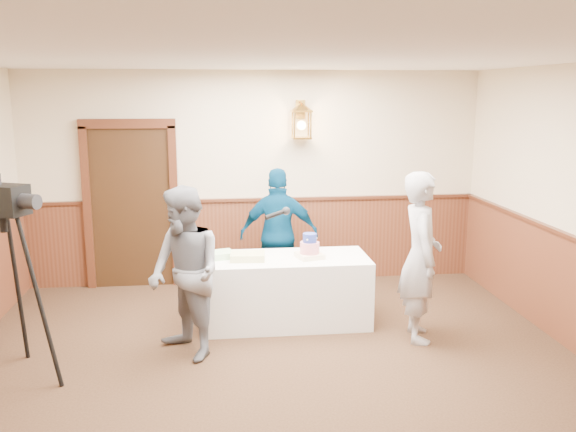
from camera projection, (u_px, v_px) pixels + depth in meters
name	position (u px, v px, depth m)	size (l,w,h in m)	color
ground	(283.00, 410.00, 4.92)	(7.00, 7.00, 0.00)	#311F13
room_shell	(270.00, 215.00, 5.05)	(6.02, 7.02, 2.81)	beige
display_table	(286.00, 290.00, 6.72)	(1.80, 0.80, 0.75)	white
tiered_cake	(310.00, 248.00, 6.60)	(0.32, 0.32, 0.27)	#FFECC6
sheet_cake_yellow	(248.00, 256.00, 6.54)	(0.36, 0.28, 0.07)	#E0D486
sheet_cake_green	(220.00, 255.00, 6.61)	(0.30, 0.24, 0.07)	#A5DF9D
interviewer	(185.00, 273.00, 5.77)	(1.55, 1.04, 1.66)	slate
baker	(420.00, 257.00, 6.19)	(0.64, 0.42, 1.75)	#9D9CA1
assistant_p	(279.00, 235.00, 7.43)	(0.95, 0.40, 1.63)	navy
tv_camera_rig	(10.00, 295.00, 5.29)	(0.68, 0.64, 1.76)	black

